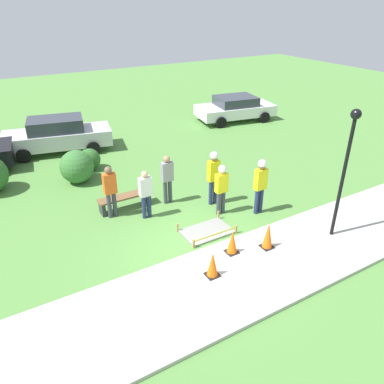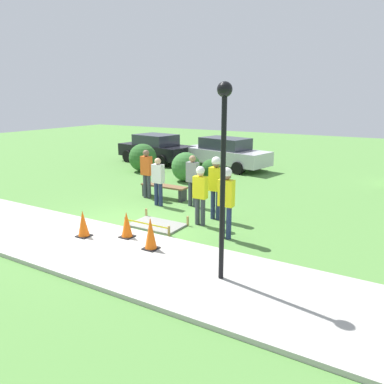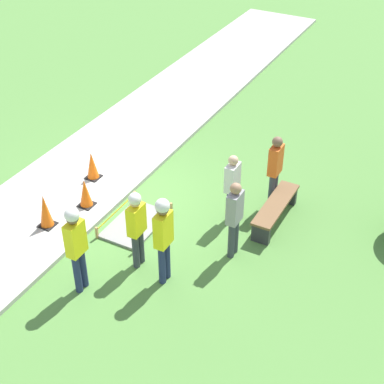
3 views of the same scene
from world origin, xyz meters
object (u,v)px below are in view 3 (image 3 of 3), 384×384
park_bench (275,208)px  bystander_in_orange_shirt (275,167)px  traffic_cone_far_patch (85,193)px  traffic_cone_sidewalk_edge (45,211)px  worker_trainee (163,232)px  worker_assistant (76,241)px  bystander_in_gray_shirt (232,185)px  traffic_cone_near_patch (92,165)px  bystander_in_white_shirt (234,215)px  worker_supervisor (137,223)px

park_bench → bystander_in_orange_shirt: bystander_in_orange_shirt is taller
park_bench → traffic_cone_far_patch: bearing=-68.1°
traffic_cone_sidewalk_edge → bystander_in_orange_shirt: bearing=128.4°
traffic_cone_far_patch → worker_trainee: bearing=67.0°
park_bench → worker_assistant: worker_assistant is taller
bystander_in_gray_shirt → bystander_in_orange_shirt: bearing=147.6°
traffic_cone_near_patch → park_bench: (-0.59, 4.50, -0.10)m
worker_assistant → bystander_in_white_shirt: worker_assistant is taller
traffic_cone_sidewalk_edge → bystander_in_gray_shirt: 4.06m
bystander_in_orange_shirt → worker_trainee: bearing=-15.6°
traffic_cone_far_patch → bystander_in_orange_shirt: 4.29m
bystander_in_white_shirt → traffic_cone_near_patch: bearing=-101.6°
worker_assistant → traffic_cone_near_patch: bearing=-147.4°
traffic_cone_far_patch → bystander_in_gray_shirt: 3.33m
traffic_cone_near_patch → worker_trainee: (2.17, 3.29, 0.73)m
worker_trainee → bystander_in_gray_shirt: worker_trainee is taller
worker_assistant → bystander_in_white_shirt: 3.13m
traffic_cone_far_patch → traffic_cone_sidewalk_edge: bearing=-17.2°
traffic_cone_sidewalk_edge → park_bench: 5.00m
traffic_cone_near_patch → bystander_in_white_shirt: (0.85, 4.14, 0.55)m
bystander_in_white_shirt → bystander_in_gray_shirt: bearing=-153.0°
traffic_cone_far_patch → worker_supervisor: worker_supervisor is taller
traffic_cone_sidewalk_edge → worker_supervisor: size_ratio=0.45×
worker_trainee → bystander_in_orange_shirt: (-3.32, 0.92, -0.16)m
traffic_cone_far_patch → bystander_in_white_shirt: 3.65m
worker_supervisor → bystander_in_orange_shirt: 3.56m
bystander_in_gray_shirt → worker_assistant: bearing=-25.8°
bystander_in_orange_shirt → worker_assistant: bearing=-27.3°
traffic_cone_far_patch → park_bench: 4.27m
worker_assistant → bystander_in_gray_shirt: 3.70m
traffic_cone_far_patch → bystander_in_gray_shirt: size_ratio=0.41×
traffic_cone_near_patch → worker_assistant: 3.79m
worker_supervisor → bystander_in_gray_shirt: size_ratio=1.05×
worker_supervisor → bystander_in_orange_shirt: size_ratio=0.97×
traffic_cone_near_patch → traffic_cone_sidewalk_edge: traffic_cone_sidewalk_edge is taller
bystander_in_orange_shirt → traffic_cone_near_patch: bearing=-74.8°
worker_assistant → park_bench: bearing=146.1°
park_bench → bystander_in_orange_shirt: (-0.56, -0.29, 0.67)m
worker_supervisor → bystander_in_gray_shirt: worker_supervisor is taller
bystander_in_orange_shirt → bystander_in_gray_shirt: 1.13m
worker_trainee → bystander_in_gray_shirt: 2.40m
traffic_cone_near_patch → worker_supervisor: size_ratio=0.40×
worker_supervisor → bystander_in_gray_shirt: (-2.22, 1.01, -0.10)m
traffic_cone_near_patch → worker_supervisor: (2.02, 2.60, 0.59)m
traffic_cone_far_patch → worker_assistant: 2.68m
park_bench → worker_supervisor: worker_supervisor is taller
park_bench → worker_trainee: 3.13m
traffic_cone_near_patch → bystander_in_gray_shirt: 3.65m
worker_assistant → traffic_cone_sidewalk_edge: bearing=-122.4°
traffic_cone_sidewalk_edge → worker_trainee: worker_trainee is taller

